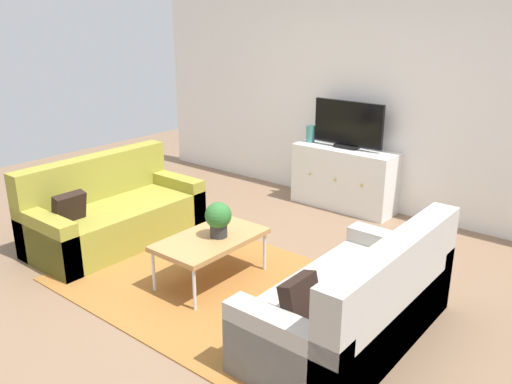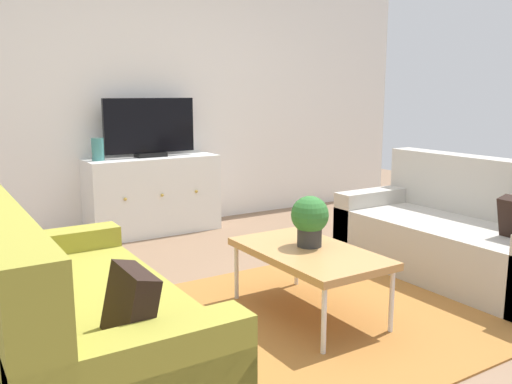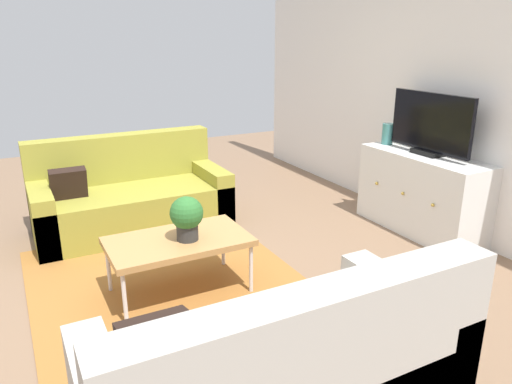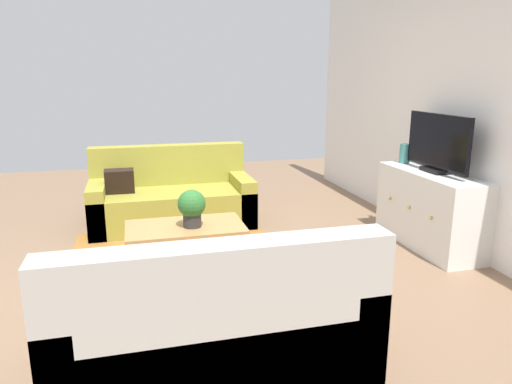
{
  "view_description": "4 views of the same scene",
  "coord_description": "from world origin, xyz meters",
  "views": [
    {
      "loc": [
        2.93,
        -3.09,
        2.26
      ],
      "look_at": [
        0.0,
        0.51,
        0.67
      ],
      "focal_mm": 36.99,
      "sensor_mm": 36.0,
      "label": 1
    },
    {
      "loc": [
        -1.92,
        -2.55,
        1.35
      ],
      "look_at": [
        0.0,
        0.51,
        0.67
      ],
      "focal_mm": 37.68,
      "sensor_mm": 36.0,
      "label": 2
    },
    {
      "loc": [
        2.99,
        -1.07,
        1.78
      ],
      "look_at": [
        0.0,
        0.51,
        0.67
      ],
      "focal_mm": 34.01,
      "sensor_mm": 36.0,
      "label": 3
    },
    {
      "loc": [
        3.77,
        -0.48,
        1.64
      ],
      "look_at": [
        0.0,
        0.51,
        0.67
      ],
      "focal_mm": 33.13,
      "sensor_mm": 36.0,
      "label": 4
    }
  ],
  "objects": [
    {
      "name": "coffee_table",
      "position": [
        -0.01,
        -0.1,
        0.39
      ],
      "size": [
        0.57,
        0.97,
        0.42
      ],
      "color": "#B7844C",
      "rests_on": "ground_plane"
    },
    {
      "name": "flat_screen_tv",
      "position": [
        -0.06,
        2.29,
        1.01
      ],
      "size": [
        0.88,
        0.16,
        0.55
      ],
      "color": "black",
      "rests_on": "tv_console"
    },
    {
      "name": "area_rug",
      "position": [
        0.0,
        -0.15,
        0.01
      ],
      "size": [
        2.5,
        1.9,
        0.01
      ],
      "primitive_type": "cube",
      "color": "#9E662D",
      "rests_on": "ground_plane"
    },
    {
      "name": "potted_plant",
      "position": [
        0.04,
        -0.05,
        0.59
      ],
      "size": [
        0.23,
        0.23,
        0.31
      ],
      "color": "#2D2D2D",
      "rests_on": "coffee_table"
    },
    {
      "name": "tv_console",
      "position": [
        -0.06,
        2.27,
        0.37
      ],
      "size": [
        1.25,
        0.47,
        0.74
      ],
      "color": "white",
      "rests_on": "ground_plane"
    },
    {
      "name": "glass_vase",
      "position": [
        -0.57,
        2.27,
        0.84
      ],
      "size": [
        0.11,
        0.11,
        0.2
      ],
      "primitive_type": "cylinder",
      "color": "teal",
      "rests_on": "tv_console"
    },
    {
      "name": "ground_plane",
      "position": [
        0.0,
        0.0,
        0.0
      ],
      "size": [
        10.0,
        10.0,
        0.0
      ],
      "primitive_type": "plane",
      "color": "#84664C"
    },
    {
      "name": "wall_back",
      "position": [
        0.0,
        2.55,
        1.35
      ],
      "size": [
        6.4,
        0.12,
        2.7
      ],
      "primitive_type": "cube",
      "color": "white",
      "rests_on": "ground_plane"
    },
    {
      "name": "couch_left_side",
      "position": [
        -1.44,
        -0.1,
        0.28
      ],
      "size": [
        0.85,
        1.74,
        0.86
      ],
      "color": "olive",
      "rests_on": "ground_plane"
    },
    {
      "name": "couch_right_side",
      "position": [
        1.44,
        -0.1,
        0.28
      ],
      "size": [
        0.85,
        1.74,
        0.86
      ],
      "color": "#B2ADA3",
      "rests_on": "ground_plane"
    }
  ]
}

